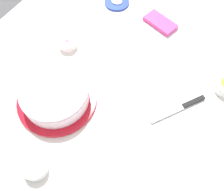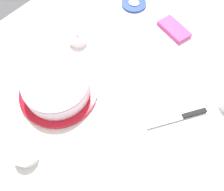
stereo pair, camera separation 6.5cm
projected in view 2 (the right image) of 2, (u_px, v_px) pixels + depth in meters
ground_plane at (141, 104)px, 0.89m from camera, size 1.54×1.54×0.00m
frosted_cake at (57, 87)px, 0.88m from camera, size 0.30×0.30×0.09m
frosting_tub_lid at (134, 4)px, 1.15m from camera, size 0.12×0.12×0.02m
spreading_knife at (182, 117)px, 0.86m from camera, size 0.15×0.21×0.01m
sprinkle_bowl_green at (26, 155)px, 0.78m from camera, size 0.08×0.08×0.03m
sprinkle_bowl_pink at (78, 39)px, 1.02m from camera, size 0.08×0.08×0.03m
candy_box_lower at (174, 29)px, 1.06m from camera, size 0.17×0.11×0.02m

